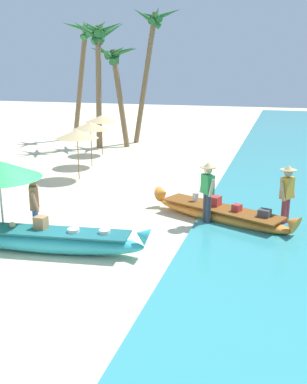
{
  "coord_description": "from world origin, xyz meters",
  "views": [
    {
      "loc": [
        4.97,
        -9.11,
        4.26
      ],
      "look_at": [
        1.64,
        2.44,
        0.9
      ],
      "focal_mm": 42.77,
      "sensor_mm": 36.0,
      "label": 1
    }
  ],
  "objects_px": {
    "palm_tree_tall_inland": "(84,47)",
    "palm_tree_leaning_seaward": "(115,63)",
    "boat_cyan_foreground": "(50,240)",
    "person_vendor_hatted": "(207,189)",
    "palm_tree_far_behind": "(99,44)",
    "person_tourist_customer": "(35,205)",
    "person_vendor_assistant": "(287,192)",
    "palm_tree_mid_cluster": "(152,38)",
    "boat_orange_midground": "(221,213)"
  },
  "relations": [
    {
      "from": "person_tourist_customer",
      "to": "palm_tree_far_behind",
      "type": "bearing_deg",
      "value": 105.21
    },
    {
      "from": "boat_cyan_foreground",
      "to": "palm_tree_leaning_seaward",
      "type": "distance_m",
      "value": 15.08
    },
    {
      "from": "person_tourist_customer",
      "to": "palm_tree_tall_inland",
      "type": "xyz_separation_m",
      "value": [
        -5.34,
        15.13,
        4.33
      ]
    },
    {
      "from": "boat_cyan_foreground",
      "to": "palm_tree_tall_inland",
      "type": "bearing_deg",
      "value": 111.05
    },
    {
      "from": "boat_orange_midground",
      "to": "boat_cyan_foreground",
      "type": "bearing_deg",
      "value": -137.54
    },
    {
      "from": "boat_orange_midground",
      "to": "person_vendor_assistant",
      "type": "bearing_deg",
      "value": 4.46
    },
    {
      "from": "palm_tree_tall_inland",
      "to": "palm_tree_mid_cluster",
      "type": "xyz_separation_m",
      "value": [
        4.04,
        -0.3,
        0.4
      ]
    },
    {
      "from": "person_tourist_customer",
      "to": "person_vendor_assistant",
      "type": "xyz_separation_m",
      "value": [
        6.01,
        2.7,
        0.08
      ]
    },
    {
      "from": "person_vendor_assistant",
      "to": "palm_tree_mid_cluster",
      "type": "height_order",
      "value": "palm_tree_mid_cluster"
    },
    {
      "from": "boat_cyan_foreground",
      "to": "palm_tree_far_behind",
      "type": "height_order",
      "value": "palm_tree_far_behind"
    },
    {
      "from": "palm_tree_mid_cluster",
      "to": "palm_tree_far_behind",
      "type": "relative_size",
      "value": 1.12
    },
    {
      "from": "person_vendor_hatted",
      "to": "person_tourist_customer",
      "type": "height_order",
      "value": "person_vendor_hatted"
    },
    {
      "from": "person_vendor_hatted",
      "to": "palm_tree_far_behind",
      "type": "relative_size",
      "value": 0.27
    },
    {
      "from": "boat_orange_midground",
      "to": "palm_tree_mid_cluster",
      "type": "distance_m",
      "value": 14.51
    },
    {
      "from": "person_tourist_customer",
      "to": "palm_tree_tall_inland",
      "type": "bearing_deg",
      "value": 109.45
    },
    {
      "from": "boat_orange_midground",
      "to": "palm_tree_mid_cluster",
      "type": "bearing_deg",
      "value": 114.52
    },
    {
      "from": "person_vendor_hatted",
      "to": "person_tourist_customer",
      "type": "xyz_separation_m",
      "value": [
        -3.96,
        -2.17,
        -0.12
      ]
    },
    {
      "from": "boat_cyan_foreground",
      "to": "boat_orange_midground",
      "type": "bearing_deg",
      "value": 42.46
    },
    {
      "from": "palm_tree_tall_inland",
      "to": "boat_orange_midground",
      "type": "bearing_deg",
      "value": -52.53
    },
    {
      "from": "boat_orange_midground",
      "to": "palm_tree_leaning_seaward",
      "type": "relative_size",
      "value": 0.82
    },
    {
      "from": "person_tourist_customer",
      "to": "boat_cyan_foreground",
      "type": "bearing_deg",
      "value": -42.34
    },
    {
      "from": "boat_orange_midground",
      "to": "palm_tree_tall_inland",
      "type": "bearing_deg",
      "value": 127.47
    },
    {
      "from": "person_vendor_assistant",
      "to": "palm_tree_tall_inland",
      "type": "xyz_separation_m",
      "value": [
        -11.36,
        12.43,
        4.25
      ]
    },
    {
      "from": "palm_tree_far_behind",
      "to": "boat_cyan_foreground",
      "type": "bearing_deg",
      "value": -72.57
    },
    {
      "from": "boat_cyan_foreground",
      "to": "person_vendor_hatted",
      "type": "bearing_deg",
      "value": 41.5
    },
    {
      "from": "boat_orange_midground",
      "to": "person_vendor_assistant",
      "type": "height_order",
      "value": "person_vendor_assistant"
    },
    {
      "from": "boat_cyan_foreground",
      "to": "person_vendor_assistant",
      "type": "xyz_separation_m",
      "value": [
        5.27,
        3.38,
        0.68
      ]
    },
    {
      "from": "boat_orange_midground",
      "to": "person_vendor_assistant",
      "type": "relative_size",
      "value": 2.57
    },
    {
      "from": "person_vendor_assistant",
      "to": "palm_tree_leaning_seaward",
      "type": "bearing_deg",
      "value": 129.71
    },
    {
      "from": "boat_cyan_foreground",
      "to": "person_tourist_customer",
      "type": "height_order",
      "value": "person_tourist_customer"
    },
    {
      "from": "person_tourist_customer",
      "to": "person_vendor_assistant",
      "type": "relative_size",
      "value": 0.94
    },
    {
      "from": "palm_tree_tall_inland",
      "to": "palm_tree_far_behind",
      "type": "distance_m",
      "value": 3.11
    },
    {
      "from": "boat_orange_midground",
      "to": "person_tourist_customer",
      "type": "relative_size",
      "value": 2.73
    },
    {
      "from": "boat_cyan_foreground",
      "to": "person_tourist_customer",
      "type": "relative_size",
      "value": 3.01
    },
    {
      "from": "person_vendor_hatted",
      "to": "boat_cyan_foreground",
      "type": "bearing_deg",
      "value": -138.5
    },
    {
      "from": "boat_cyan_foreground",
      "to": "boat_orange_midground",
      "type": "distance_m",
      "value": 4.81
    },
    {
      "from": "palm_tree_leaning_seaward",
      "to": "boat_orange_midground",
      "type": "bearing_deg",
      "value": -56.54
    },
    {
      "from": "palm_tree_tall_inland",
      "to": "palm_tree_leaning_seaward",
      "type": "relative_size",
      "value": 1.26
    },
    {
      "from": "person_tourist_customer",
      "to": "person_vendor_hatted",
      "type": "bearing_deg",
      "value": 28.7
    },
    {
      "from": "boat_cyan_foreground",
      "to": "palm_tree_mid_cluster",
      "type": "bearing_deg",
      "value": 97.52
    },
    {
      "from": "boat_cyan_foreground",
      "to": "person_vendor_hatted",
      "type": "relative_size",
      "value": 2.73
    },
    {
      "from": "palm_tree_far_behind",
      "to": "person_vendor_hatted",
      "type": "bearing_deg",
      "value": -54.81
    },
    {
      "from": "boat_orange_midground",
      "to": "palm_tree_tall_inland",
      "type": "relative_size",
      "value": 0.65
    },
    {
      "from": "person_vendor_hatted",
      "to": "palm_tree_far_behind",
      "type": "distance_m",
      "value": 13.52
    },
    {
      "from": "person_vendor_assistant",
      "to": "palm_tree_mid_cluster",
      "type": "distance_m",
      "value": 14.91
    },
    {
      "from": "person_vendor_hatted",
      "to": "palm_tree_leaning_seaward",
      "type": "height_order",
      "value": "palm_tree_leaning_seaward"
    },
    {
      "from": "palm_tree_tall_inland",
      "to": "palm_tree_leaning_seaward",
      "type": "distance_m",
      "value": 3.15
    },
    {
      "from": "person_vendor_hatted",
      "to": "palm_tree_mid_cluster",
      "type": "distance_m",
      "value": 14.47
    },
    {
      "from": "person_tourist_customer",
      "to": "palm_tree_far_behind",
      "type": "xyz_separation_m",
      "value": [
        -3.45,
        12.67,
        4.35
      ]
    },
    {
      "from": "boat_cyan_foreground",
      "to": "boat_orange_midground",
      "type": "height_order",
      "value": "boat_cyan_foreground"
    }
  ]
}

